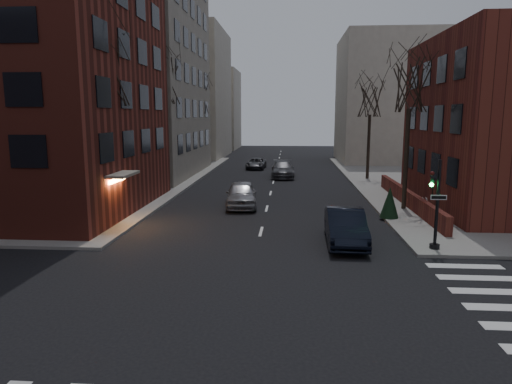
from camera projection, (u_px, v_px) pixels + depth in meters
ground at (233, 344)px, 12.23m from camera, size 160.00×160.00×0.00m
building_left_brick at (15, 67)px, 28.08m from camera, size 15.00×15.00×18.00m
building_left_tan at (102, 33)px, 44.56m from camera, size 18.00×18.00×28.00m
low_wall_right at (408, 198)px, 30.14m from camera, size 0.35×16.00×1.00m
building_distant_la at (176, 94)px, 65.90m from camera, size 14.00×16.00×18.00m
building_distant_ra at (395, 100)px, 58.98m from camera, size 14.00×14.00×16.00m
building_distant_lb at (210, 110)px, 82.81m from camera, size 10.00×12.00×14.00m
traffic_signal at (435, 210)px, 20.19m from camera, size 0.76×0.44×4.00m
tree_left_a at (105, 71)px, 25.22m from camera, size 4.18×4.18×10.26m
tree_left_b at (164, 79)px, 36.95m from camera, size 4.40×4.40×10.80m
tree_left_c at (198, 97)px, 50.86m from camera, size 3.96×3.96×9.72m
tree_right_a at (410, 83)px, 27.96m from camera, size 3.96×3.96×9.72m
tree_right_b at (370, 98)px, 41.80m from camera, size 3.74×3.74×9.18m
streetlamp_near at (159, 140)px, 33.75m from camera, size 0.36×0.36×6.28m
streetlamp_far at (207, 131)px, 53.42m from camera, size 0.36×0.36×6.28m
parked_sedan at (345, 227)px, 21.63m from camera, size 1.84×5.04×1.65m
car_lane_silver at (241, 194)px, 30.41m from camera, size 2.45×5.13×1.69m
car_lane_gray at (283, 169)px, 44.79m from camera, size 2.37×5.52×1.58m
car_lane_far at (256, 163)px, 51.96m from camera, size 2.22×4.48×1.22m
sandwich_board at (424, 206)px, 27.37m from camera, size 0.54×0.69×1.02m
evergreen_shrub at (390, 202)px, 26.51m from camera, size 1.39×1.39×1.80m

